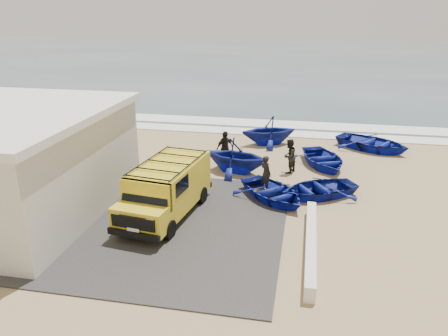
{
  "coord_description": "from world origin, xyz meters",
  "views": [
    {
      "loc": [
        4.58,
        -16.79,
        8.14
      ],
      "look_at": [
        1.0,
        1.53,
        1.2
      ],
      "focal_mm": 35.0,
      "sensor_mm": 36.0,
      "label": 1
    }
  ],
  "objects_px": {
    "fisherman_middle": "(289,156)",
    "fisherman_back": "(225,148)",
    "boat_mid_right": "(323,159)",
    "boat_far_left": "(269,130)",
    "boat_near_right": "(318,188)",
    "boat_mid_left": "(236,155)",
    "fisherman_front": "(266,173)",
    "boat_far_right": "(372,143)",
    "van": "(167,188)",
    "boat_near_left": "(273,192)",
    "building": "(4,162)",
    "parapet": "(311,244)"
  },
  "relations": [
    {
      "from": "boat_mid_left",
      "to": "boat_mid_right",
      "type": "bearing_deg",
      "value": -53.24
    },
    {
      "from": "boat_near_left",
      "to": "building",
      "type": "bearing_deg",
      "value": 153.98
    },
    {
      "from": "van",
      "to": "fisherman_back",
      "type": "distance_m",
      "value": 6.57
    },
    {
      "from": "fisherman_middle",
      "to": "fisherman_back",
      "type": "height_order",
      "value": "fisherman_back"
    },
    {
      "from": "parapet",
      "to": "boat_far_left",
      "type": "height_order",
      "value": "boat_far_left"
    },
    {
      "from": "boat_near_left",
      "to": "boat_far_left",
      "type": "height_order",
      "value": "boat_far_left"
    },
    {
      "from": "boat_near_left",
      "to": "boat_near_right",
      "type": "height_order",
      "value": "boat_near_left"
    },
    {
      "from": "boat_near_right",
      "to": "fisherman_front",
      "type": "distance_m",
      "value": 2.47
    },
    {
      "from": "boat_near_right",
      "to": "boat_mid_left",
      "type": "distance_m",
      "value": 4.8
    },
    {
      "from": "boat_far_right",
      "to": "fisherman_middle",
      "type": "bearing_deg",
      "value": 166.65
    },
    {
      "from": "parapet",
      "to": "boat_far_right",
      "type": "bearing_deg",
      "value": 74.29
    },
    {
      "from": "van",
      "to": "boat_far_right",
      "type": "height_order",
      "value": "van"
    },
    {
      "from": "boat_mid_right",
      "to": "fisherman_middle",
      "type": "relative_size",
      "value": 2.17
    },
    {
      "from": "parapet",
      "to": "boat_near_left",
      "type": "xyz_separation_m",
      "value": [
        -1.71,
        4.08,
        0.11
      ]
    },
    {
      "from": "boat_mid_left",
      "to": "boat_far_left",
      "type": "bearing_deg",
      "value": 2.11
    },
    {
      "from": "building",
      "to": "fisherman_back",
      "type": "distance_m",
      "value": 10.74
    },
    {
      "from": "boat_far_right",
      "to": "fisherman_front",
      "type": "relative_size",
      "value": 2.57
    },
    {
      "from": "boat_near_left",
      "to": "fisherman_middle",
      "type": "height_order",
      "value": "fisherman_middle"
    },
    {
      "from": "parapet",
      "to": "building",
      "type": "bearing_deg",
      "value": 175.42
    },
    {
      "from": "van",
      "to": "boat_near_left",
      "type": "bearing_deg",
      "value": 36.28
    },
    {
      "from": "parapet",
      "to": "boat_mid_left",
      "type": "height_order",
      "value": "boat_mid_left"
    },
    {
      "from": "boat_mid_left",
      "to": "boat_far_right",
      "type": "relative_size",
      "value": 0.8
    },
    {
      "from": "fisherman_back",
      "to": "fisherman_front",
      "type": "bearing_deg",
      "value": -100.2
    },
    {
      "from": "parapet",
      "to": "boat_mid_right",
      "type": "relative_size",
      "value": 1.54
    },
    {
      "from": "parapet",
      "to": "boat_far_left",
      "type": "xyz_separation_m",
      "value": [
        -2.71,
        12.44,
        0.62
      ]
    },
    {
      "from": "boat_near_right",
      "to": "fisherman_back",
      "type": "height_order",
      "value": "fisherman_back"
    },
    {
      "from": "boat_mid_right",
      "to": "fisherman_back",
      "type": "distance_m",
      "value": 5.33
    },
    {
      "from": "boat_far_left",
      "to": "fisherman_middle",
      "type": "xyz_separation_m",
      "value": [
        1.51,
        -4.74,
        0.0
      ]
    },
    {
      "from": "van",
      "to": "boat_near_left",
      "type": "distance_m",
      "value": 4.79
    },
    {
      "from": "boat_far_left",
      "to": "fisherman_front",
      "type": "height_order",
      "value": "boat_far_left"
    },
    {
      "from": "fisherman_front",
      "to": "boat_far_right",
      "type": "bearing_deg",
      "value": -82.62
    },
    {
      "from": "boat_near_right",
      "to": "fisherman_middle",
      "type": "relative_size",
      "value": 2.03
    },
    {
      "from": "building",
      "to": "parapet",
      "type": "height_order",
      "value": "building"
    },
    {
      "from": "fisherman_back",
      "to": "boat_near_right",
      "type": "bearing_deg",
      "value": -83.63
    },
    {
      "from": "boat_near_left",
      "to": "boat_near_right",
      "type": "relative_size",
      "value": 1.03
    },
    {
      "from": "van",
      "to": "boat_far_left",
      "type": "xyz_separation_m",
      "value": [
        3.14,
        10.63,
        -0.31
      ]
    },
    {
      "from": "boat_near_left",
      "to": "fisherman_middle",
      "type": "bearing_deg",
      "value": 40.17
    },
    {
      "from": "boat_mid_left",
      "to": "fisherman_back",
      "type": "xyz_separation_m",
      "value": [
        -0.8,
        1.04,
        0.03
      ]
    },
    {
      "from": "fisherman_front",
      "to": "van",
      "type": "bearing_deg",
      "value": 86.94
    },
    {
      "from": "boat_mid_right",
      "to": "van",
      "type": "bearing_deg",
      "value": -152.35
    },
    {
      "from": "fisherman_front",
      "to": "boat_mid_left",
      "type": "bearing_deg",
      "value": -4.83
    },
    {
      "from": "building",
      "to": "parapet",
      "type": "xyz_separation_m",
      "value": [
        12.5,
        -1.0,
        -1.89
      ]
    },
    {
      "from": "van",
      "to": "boat_far_left",
      "type": "bearing_deg",
      "value": 81.19
    },
    {
      "from": "fisherman_front",
      "to": "fisherman_back",
      "type": "distance_m",
      "value": 4.03
    },
    {
      "from": "boat_mid_right",
      "to": "boat_mid_left",
      "type": "bearing_deg",
      "value": -178.74
    },
    {
      "from": "boat_mid_left",
      "to": "boat_mid_right",
      "type": "relative_size",
      "value": 0.89
    },
    {
      "from": "boat_mid_right",
      "to": "boat_far_left",
      "type": "relative_size",
      "value": 1.15
    },
    {
      "from": "boat_near_left",
      "to": "fisherman_back",
      "type": "distance_m",
      "value": 5.18
    },
    {
      "from": "van",
      "to": "fisherman_front",
      "type": "bearing_deg",
      "value": 49.64
    },
    {
      "from": "van",
      "to": "boat_mid_left",
      "type": "xyz_separation_m",
      "value": [
        1.96,
        5.42,
        -0.3
      ]
    }
  ]
}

